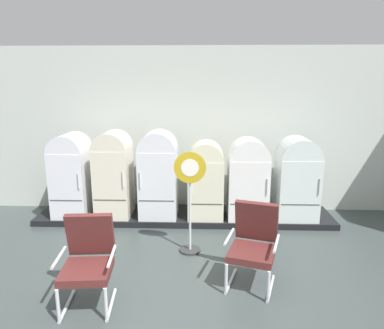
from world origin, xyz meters
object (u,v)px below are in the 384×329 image
object	(u,v)px
refrigerator_0	(71,172)
refrigerator_2	(158,172)
refrigerator_4	(248,177)
sign_stand	(190,203)
armchair_left	(88,258)
refrigerator_3	(206,178)
refrigerator_5	(297,176)
armchair_right	(253,242)
refrigerator_1	(113,171)

from	to	relation	value
refrigerator_0	refrigerator_2	xyz separation A→B (m)	(1.60, -0.03, 0.03)
refrigerator_4	sign_stand	distance (m)	1.53
armchair_left	refrigerator_3	bearing A→B (deg)	60.97
refrigerator_5	armchair_right	bearing A→B (deg)	-117.16
refrigerator_2	refrigerator_5	bearing A→B (deg)	0.28
refrigerator_4	sign_stand	size ratio (longest dim) A/B	0.93
refrigerator_2	refrigerator_5	distance (m)	2.48
refrigerator_3	refrigerator_5	size ratio (longest dim) A/B	0.95
armchair_left	armchair_right	xyz separation A→B (m)	(1.96, 0.48, 0.00)
refrigerator_2	refrigerator_5	xyz separation A→B (m)	(2.48, 0.01, -0.06)
refrigerator_1	armchair_left	world-z (taller)	refrigerator_1
armchair_right	sign_stand	size ratio (longest dim) A/B	0.67
refrigerator_1	sign_stand	xyz separation A→B (m)	(1.44, -1.20, -0.16)
refrigerator_5	armchair_left	size ratio (longest dim) A/B	1.41
armchair_right	refrigerator_0	bearing A→B (deg)	146.44
refrigerator_0	refrigerator_4	xyz separation A→B (m)	(3.20, -0.05, -0.04)
refrigerator_0	refrigerator_1	world-z (taller)	refrigerator_1
refrigerator_0	refrigerator_5	distance (m)	4.08
refrigerator_1	armchair_right	xyz separation A→B (m)	(2.27, -2.00, -0.37)
refrigerator_3	armchair_left	bearing A→B (deg)	-119.03
refrigerator_3	refrigerator_4	bearing A→B (deg)	0.43
refrigerator_2	refrigerator_3	distance (m)	0.86
refrigerator_0	refrigerator_1	distance (m)	0.78
refrigerator_1	armchair_right	world-z (taller)	refrigerator_1
refrigerator_4	refrigerator_5	world-z (taller)	refrigerator_5
refrigerator_2	armchair_left	xyz separation A→B (m)	(-0.50, -2.47, -0.38)
refrigerator_3	sign_stand	world-z (taller)	sign_stand
refrigerator_5	sign_stand	bearing A→B (deg)	-147.13
refrigerator_4	sign_stand	xyz separation A→B (m)	(-0.99, -1.17, -0.09)
armchair_left	sign_stand	distance (m)	1.72
refrigerator_1	refrigerator_3	xyz separation A→B (m)	(1.67, -0.04, -0.10)
refrigerator_4	armchair_left	size ratio (longest dim) A/B	1.39
refrigerator_5	sign_stand	world-z (taller)	refrigerator_5
sign_stand	refrigerator_2	bearing A→B (deg)	117.38
refrigerator_5	armchair_left	bearing A→B (deg)	-140.22
refrigerator_0	refrigerator_2	world-z (taller)	refrigerator_2
refrigerator_4	armchair_left	bearing A→B (deg)	-130.71
refrigerator_5	armchair_right	size ratio (longest dim) A/B	1.41
refrigerator_0	armchair_left	distance (m)	2.75
refrigerator_2	armchair_right	world-z (taller)	refrigerator_2
refrigerator_0	refrigerator_5	xyz separation A→B (m)	(4.08, -0.02, -0.03)
refrigerator_0	armchair_right	bearing A→B (deg)	-33.56
refrigerator_3	refrigerator_1	bearing A→B (deg)	178.65
refrigerator_4	refrigerator_5	bearing A→B (deg)	2.21
refrigerator_3	refrigerator_0	bearing A→B (deg)	178.64
armchair_left	sign_stand	xyz separation A→B (m)	(1.12, 1.28, 0.21)
refrigerator_4	armchair_right	bearing A→B (deg)	-94.44
refrigerator_0	armchair_right	xyz separation A→B (m)	(3.05, -2.02, -0.35)
armchair_left	refrigerator_1	bearing A→B (deg)	97.23
refrigerator_4	armchair_right	distance (m)	2.00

